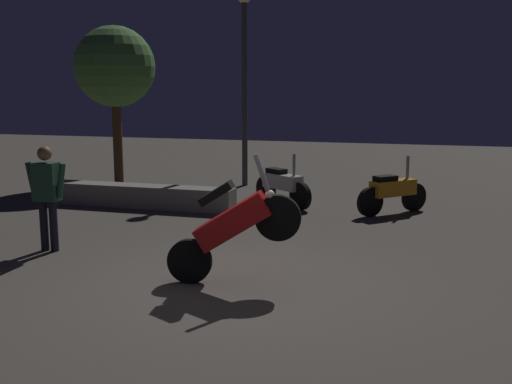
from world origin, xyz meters
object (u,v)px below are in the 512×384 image
object	(u,v)px
streetlamp_near	(245,61)
motorcycle_orange_parked_right	(393,191)
person_rider_beside	(47,190)
motorcycle_red_foreground	(233,226)
motorcycle_white_parked_left	(282,185)

from	to	relation	value
streetlamp_near	motorcycle_orange_parked_right	bearing A→B (deg)	-33.84
motorcycle_orange_parked_right	person_rider_beside	bearing A→B (deg)	176.40
motorcycle_orange_parked_right	motorcycle_red_foreground	bearing A→B (deg)	-153.11
motorcycle_white_parked_left	person_rider_beside	size ratio (longest dim) A/B	0.89
motorcycle_orange_parked_right	person_rider_beside	size ratio (longest dim) A/B	0.79
motorcycle_white_parked_left	person_rider_beside	bearing A→B (deg)	-83.86
streetlamp_near	person_rider_beside	bearing A→B (deg)	-98.20
motorcycle_white_parked_left	motorcycle_orange_parked_right	xyz separation A→B (m)	(2.23, -0.18, 0.00)
motorcycle_red_foreground	person_rider_beside	world-z (taller)	motorcycle_red_foreground
motorcycle_orange_parked_right	motorcycle_white_parked_left	bearing A→B (deg)	130.34
motorcycle_white_parked_left	person_rider_beside	distance (m)	5.05
motorcycle_red_foreground	motorcycle_white_parked_left	world-z (taller)	motorcycle_red_foreground
motorcycle_red_foreground	streetlamp_near	distance (m)	8.08
motorcycle_white_parked_left	streetlamp_near	world-z (taller)	streetlamp_near
motorcycle_white_parked_left	motorcycle_orange_parked_right	world-z (taller)	same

